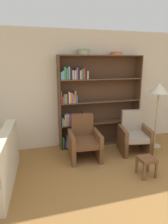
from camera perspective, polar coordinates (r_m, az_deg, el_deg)
ground_plane at (r=3.31m, az=19.66°, el=-24.87°), size 24.00×24.00×0.00m
wall_back at (r=4.98m, az=3.19°, el=6.56°), size 12.00×0.06×2.75m
bookshelf at (r=4.83m, az=2.45°, el=2.93°), size 2.03×0.30×2.18m
bowl_sage at (r=4.65m, az=-0.20°, el=16.87°), size 0.28×0.28×0.13m
bowl_stoneware at (r=4.93m, az=9.24°, el=16.25°), size 0.28×0.28×0.08m
armchair_leather at (r=4.33m, az=0.03°, el=-8.11°), size 0.69×0.73×0.93m
armchair_cushioned at (r=4.78m, az=14.01°, el=-6.35°), size 0.76×0.79×0.93m
floor_lamp at (r=4.96m, az=20.61°, el=5.56°), size 0.44×0.44×1.57m
footstool at (r=3.90m, az=17.49°, el=-13.39°), size 0.29×0.29×0.36m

